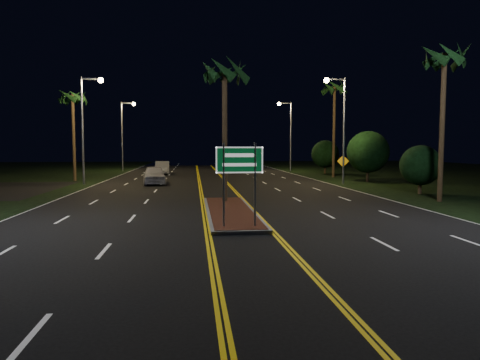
{
  "coord_description": "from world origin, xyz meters",
  "views": [
    {
      "loc": [
        -1.73,
        -13.31,
        3.2
      ],
      "look_at": [
        0.07,
        3.26,
        1.9
      ],
      "focal_mm": 32.0,
      "sensor_mm": 36.0,
      "label": 1
    }
  ],
  "objects": [
    {
      "name": "palm_left_far",
      "position": [
        -12.8,
        28.0,
        7.75
      ],
      "size": [
        2.4,
        2.4,
        8.8
      ],
      "color": "#382819",
      "rests_on": "ground"
    },
    {
      "name": "car_far",
      "position": [
        -5.37,
        37.18,
        0.87
      ],
      "size": [
        2.5,
        5.34,
        1.75
      ],
      "primitive_type": "imported",
      "rotation": [
        0.0,
        0.0,
        0.05
      ],
      "color": "silver",
      "rests_on": "ground"
    },
    {
      "name": "streetlight_left_mid",
      "position": [
        -10.61,
        24.0,
        5.66
      ],
      "size": [
        1.91,
        0.44,
        9.0
      ],
      "color": "gray",
      "rests_on": "ground"
    },
    {
      "name": "car_near",
      "position": [
        -5.1,
        23.78,
        0.92
      ],
      "size": [
        2.99,
        5.78,
        1.85
      ],
      "primitive_type": "imported",
      "rotation": [
        0.0,
        0.0,
        0.11
      ],
      "color": "silver",
      "rests_on": "ground"
    },
    {
      "name": "palm_median",
      "position": [
        0.0,
        10.5,
        7.28
      ],
      "size": [
        2.4,
        2.4,
        8.3
      ],
      "color": "#382819",
      "rests_on": "ground"
    },
    {
      "name": "palm_right_far",
      "position": [
        12.8,
        30.0,
        9.14
      ],
      "size": [
        2.4,
        2.4,
        10.3
      ],
      "color": "#382819",
      "rests_on": "ground"
    },
    {
      "name": "streetlight_right_far",
      "position": [
        10.61,
        42.0,
        5.66
      ],
      "size": [
        1.91,
        0.44,
        9.0
      ],
      "color": "gray",
      "rests_on": "ground"
    },
    {
      "name": "shrub_mid",
      "position": [
        14.0,
        24.0,
        2.73
      ],
      "size": [
        3.78,
        3.78,
        4.62
      ],
      "color": "#382819",
      "rests_on": "ground"
    },
    {
      "name": "streetlight_left_far",
      "position": [
        -10.61,
        44.0,
        5.66
      ],
      "size": [
        1.91,
        0.44,
        9.0
      ],
      "color": "gray",
      "rests_on": "ground"
    },
    {
      "name": "streetlight_right_mid",
      "position": [
        10.61,
        22.0,
        5.66
      ],
      "size": [
        1.91,
        0.44,
        9.0
      ],
      "color": "gray",
      "rests_on": "ground"
    },
    {
      "name": "highway_sign",
      "position": [
        0.0,
        2.8,
        2.4
      ],
      "size": [
        1.8,
        0.08,
        3.2
      ],
      "color": "gray",
      "rests_on": "ground"
    },
    {
      "name": "shrub_far",
      "position": [
        13.8,
        36.0,
        2.34
      ],
      "size": [
        3.24,
        3.24,
        3.96
      ],
      "color": "#382819",
      "rests_on": "ground"
    },
    {
      "name": "warning_sign",
      "position": [
        11.05,
        22.22,
        1.61
      ],
      "size": [
        1.04,
        0.08,
        2.48
      ],
      "rotation": [
        0.0,
        0.0,
        -0.01
      ],
      "color": "gray",
      "rests_on": "ground"
    },
    {
      "name": "ground",
      "position": [
        0.0,
        0.0,
        0.0
      ],
      "size": [
        120.0,
        120.0,
        0.0
      ],
      "primitive_type": "plane",
      "color": "black",
      "rests_on": "ground"
    },
    {
      "name": "shrub_near",
      "position": [
        13.5,
        14.0,
        1.95
      ],
      "size": [
        2.7,
        2.7,
        3.3
      ],
      "color": "#382819",
      "rests_on": "ground"
    },
    {
      "name": "median_island",
      "position": [
        0.0,
        7.0,
        0.08
      ],
      "size": [
        2.25,
        10.25,
        0.17
      ],
      "color": "gray",
      "rests_on": "ground"
    },
    {
      "name": "palm_right_near",
      "position": [
        12.5,
        10.0,
        8.21
      ],
      "size": [
        2.4,
        2.4,
        9.3
      ],
      "color": "#382819",
      "rests_on": "ground"
    }
  ]
}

